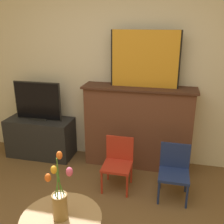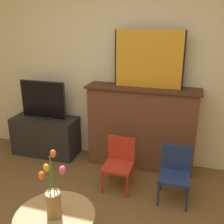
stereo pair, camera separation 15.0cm
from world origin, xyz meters
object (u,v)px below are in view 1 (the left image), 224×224
chair_blue (174,169)px  painting (145,59)px  tv_monitor (38,102)px  chair_red (118,160)px  vase_tulips (60,200)px

chair_blue → painting: bearing=125.8°
tv_monitor → chair_blue: bearing=-15.9°
tv_monitor → chair_red: bearing=-21.8°
tv_monitor → chair_blue: 2.06m
vase_tulips → painting: bearing=77.6°
painting → vase_tulips: (-0.39, -1.78, -0.81)m
tv_monitor → chair_blue: (1.92, -0.55, -0.49)m
tv_monitor → vase_tulips: 2.04m
tv_monitor → painting: bearing=2.5°
vase_tulips → chair_red: bearing=81.2°
tv_monitor → chair_blue: size_ratio=1.13×
painting → chair_blue: painting is taller
painting → tv_monitor: painting is taller
tv_monitor → chair_blue: tv_monitor is taller
painting → chair_blue: (0.44, -0.61, -1.12)m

